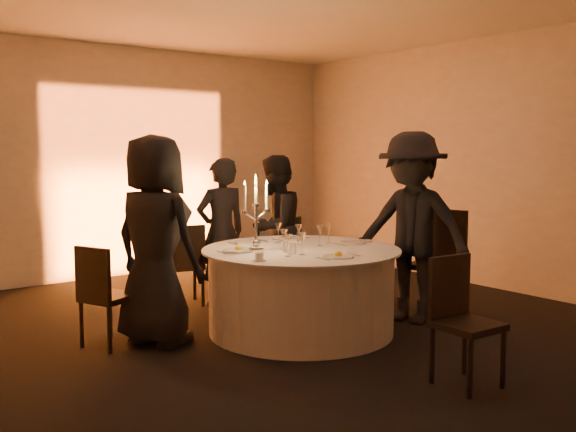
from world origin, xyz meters
TOP-DOWN VIEW (x-y plane):
  - floor at (0.00, 0.00)m, footprint 7.00×7.00m
  - wall_back at (0.00, 3.50)m, footprint 7.00×0.00m
  - wall_right at (3.00, 0.00)m, footprint 0.00×7.00m
  - uplighter_fixture at (0.00, 3.20)m, footprint 0.25×0.12m
  - banquet_table at (0.00, 0.00)m, footprint 1.80×1.80m
  - chair_left at (-1.63, 0.63)m, footprint 0.50×0.50m
  - chair_back_left at (-0.39, 1.49)m, footprint 0.46×0.46m
  - chair_back_right at (0.73, 1.23)m, footprint 0.53×0.53m
  - chair_right at (1.51, -0.35)m, footprint 0.56×0.56m
  - chair_front at (0.10, -1.70)m, footprint 0.42×0.42m
  - guest_left at (-1.21, 0.47)m, footprint 0.85×1.02m
  - guest_back_left at (-0.05, 1.31)m, footprint 0.59×0.40m
  - guest_back_right at (0.57, 1.20)m, footprint 0.96×0.88m
  - guest_right at (1.06, -0.36)m, footprint 1.03×1.34m
  - plate_left at (-0.54, 0.21)m, footprint 0.36×0.29m
  - plate_back_left at (-0.19, 0.59)m, footprint 0.36×0.26m
  - plate_back_right at (0.30, 0.55)m, footprint 0.35×0.25m
  - plate_right at (0.60, -0.04)m, footprint 0.36×0.25m
  - plate_front at (-0.05, -0.56)m, footprint 0.36×0.26m
  - coffee_cup at (-0.67, -0.30)m, footprint 0.11×0.11m
  - candelabra at (-0.42, 0.11)m, footprint 0.29×0.14m
  - wine_glass_a at (0.04, 0.41)m, footprint 0.07×0.07m
  - wine_glass_b at (-0.19, 0.01)m, footprint 0.07×0.07m
  - wine_glass_c at (0.42, 0.11)m, footprint 0.07×0.07m
  - wine_glass_d at (0.14, 0.22)m, footprint 0.07×0.07m
  - wine_glass_e at (-0.36, -0.27)m, footprint 0.07×0.07m
  - wine_glass_f at (0.24, 0.02)m, footprint 0.07×0.07m
  - wine_glass_g at (-0.21, -0.28)m, footprint 0.07×0.07m
  - tumbler_a at (-0.22, -0.08)m, footprint 0.07×0.07m
  - tumbler_b at (-0.25, -0.19)m, footprint 0.07×0.07m
  - tumbler_c at (0.27, 0.36)m, footprint 0.07×0.07m

SIDE VIEW (x-z plane):
  - floor at x=0.00m, z-range 0.00..0.00m
  - uplighter_fixture at x=0.00m, z-range 0.00..0.10m
  - banquet_table at x=0.00m, z-range 0.00..0.77m
  - chair_left at x=-1.63m, z-range 0.05..0.92m
  - chair_back_left at x=-0.39m, z-range 0.05..0.93m
  - chair_back_right at x=0.73m, z-range 0.05..0.95m
  - chair_front at x=0.10m, z-range 0.06..0.97m
  - chair_right at x=1.51m, z-range 0.07..1.13m
  - plate_back_right at x=0.30m, z-range 0.77..0.78m
  - plate_right at x=0.60m, z-range 0.77..0.78m
  - plate_back_left at x=-0.19m, z-range 0.77..0.78m
  - plate_left at x=-0.54m, z-range 0.74..0.83m
  - guest_back_left at x=-0.05m, z-range 0.00..1.57m
  - plate_front at x=-0.05m, z-range 0.75..0.83m
  - coffee_cup at x=-0.67m, z-range 0.77..0.83m
  - guest_back_right at x=0.57m, z-range 0.00..1.60m
  - tumbler_a at x=-0.22m, z-range 0.77..0.86m
  - tumbler_b at x=-0.25m, z-range 0.77..0.86m
  - tumbler_c at x=0.27m, z-range 0.77..0.86m
  - guest_left at x=-1.21m, z-range 0.00..1.79m
  - wine_glass_a at x=0.04m, z-range 0.81..1.00m
  - wine_glass_b at x=-0.19m, z-range 0.81..1.00m
  - wine_glass_c at x=0.42m, z-range 0.81..1.00m
  - wine_glass_d at x=0.14m, z-range 0.81..1.00m
  - wine_glass_e at x=-0.36m, z-range 0.81..1.00m
  - wine_glass_f at x=0.24m, z-range 0.81..1.00m
  - wine_glass_g at x=-0.21m, z-range 0.81..1.00m
  - guest_right at x=1.06m, z-range 0.00..1.83m
  - candelabra at x=-0.42m, z-range 0.67..1.35m
  - wall_back at x=0.00m, z-range -2.00..5.00m
  - wall_right at x=3.00m, z-range -2.00..5.00m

